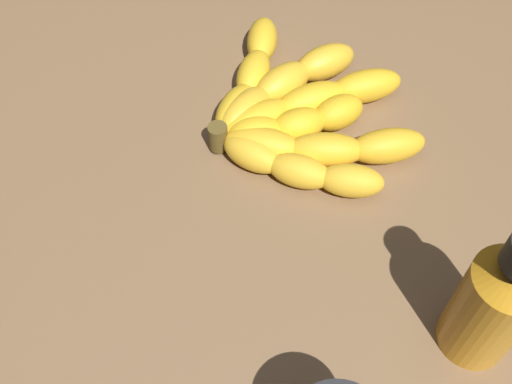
# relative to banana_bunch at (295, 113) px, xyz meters

# --- Properties ---
(ground_plane) EXTENTS (0.91, 0.79, 0.05)m
(ground_plane) POSITION_rel_banana_bunch_xyz_m (-0.16, 0.04, -0.04)
(ground_plane) COLOR brown
(banana_bunch) EXTENTS (0.24, 0.23, 0.04)m
(banana_bunch) POSITION_rel_banana_bunch_xyz_m (0.00, 0.00, 0.00)
(banana_bunch) COLOR gold
(banana_bunch) RESTS_ON ground_plane
(honey_bottle) EXTENTS (0.06, 0.06, 0.15)m
(honey_bottle) POSITION_rel_banana_bunch_xyz_m (-0.21, -0.18, 0.05)
(honey_bottle) COLOR orange
(honey_bottle) RESTS_ON ground_plane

